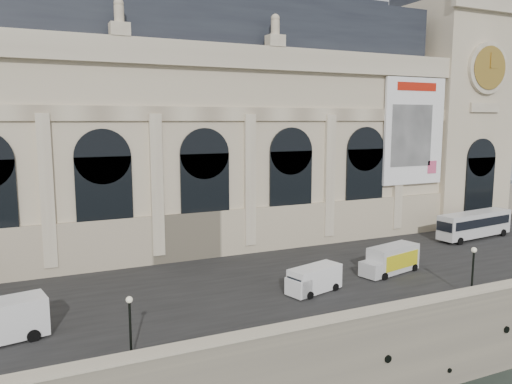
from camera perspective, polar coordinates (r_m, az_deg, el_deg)
quay at (r=66.94m, az=-6.12°, el=-6.88°), size 160.00×70.00×6.00m
street at (r=47.43m, az=2.06°, el=-9.39°), size 160.00×24.00×0.06m
parapet at (r=36.48m, az=11.87°, el=-14.11°), size 160.00×1.40×1.21m
museum at (r=59.01m, az=-10.63°, el=7.44°), size 69.00×18.70×29.10m
clock_pavilion at (r=76.90m, az=20.69°, el=9.96°), size 13.00×14.72×36.70m
bus_right at (r=66.35m, az=23.69°, el=-3.37°), size 11.39×3.67×3.30m
van_c at (r=42.52m, az=6.44°, el=-9.97°), size 5.34×3.15×2.24m
box_truck at (r=49.10m, az=15.14°, el=-7.50°), size 6.78×3.49×2.62m
lamp_left at (r=31.80m, az=-14.17°, el=-14.92°), size 0.41×0.41×4.02m
lamp_right at (r=44.27m, az=23.51°, el=-8.52°), size 0.44×0.44×4.30m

